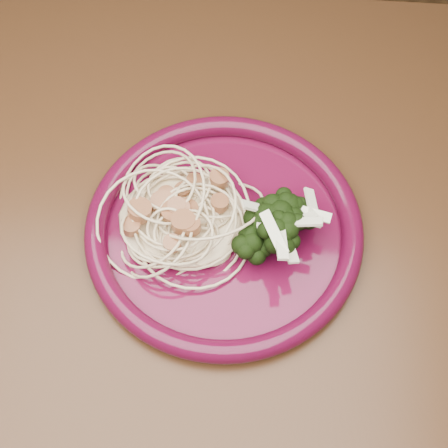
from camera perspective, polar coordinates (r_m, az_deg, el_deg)
dining_table at (r=0.72m, az=-3.35°, el=-6.83°), size 1.20×0.80×0.75m
dinner_plate at (r=0.64m, az=-0.00°, el=-0.42°), size 0.33×0.33×0.02m
spaghetti_pile at (r=0.64m, az=-3.83°, el=0.91°), size 0.15×0.14×0.03m
scallop_cluster at (r=0.61m, az=-4.03°, el=2.64°), size 0.14×0.14×0.04m
broccoli_pile at (r=0.62m, az=4.84°, el=-0.55°), size 0.11×0.16×0.05m
onion_garnish at (r=0.59m, az=5.06°, el=0.94°), size 0.08×0.10×0.05m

